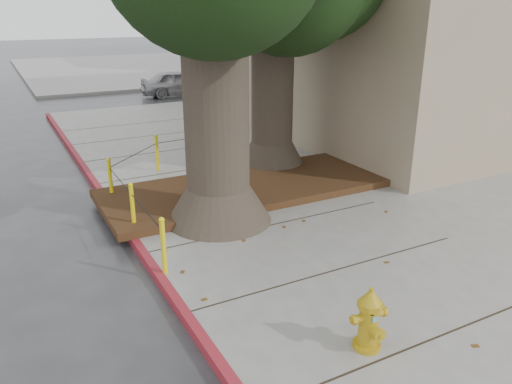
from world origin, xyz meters
TOP-DOWN VIEW (x-y plane):
  - ground at (0.00, 0.00)m, footprint 140.00×140.00m
  - sidewalk_main at (6.00, 2.50)m, footprint 16.00×26.00m
  - sidewalk_far at (6.00, 30.00)m, footprint 16.00×20.00m
  - curb_red at (-2.00, 2.50)m, footprint 0.14×26.00m
  - planter_bed at (0.90, 3.90)m, footprint 6.40×2.60m
  - building_side_white at (16.00, 26.00)m, footprint 10.00×10.00m
  - bollard_ring at (-0.87, 4.38)m, footprint 3.79×5.39m
  - fire_hydrant at (-0.30, -1.74)m, footprint 0.44×0.39m
  - car_silver at (4.32, 17.78)m, footprint 3.85×1.95m
  - car_red at (9.84, 18.73)m, footprint 3.78×1.70m

SIDE VIEW (x-z plane):
  - ground at x=0.00m, z-range 0.00..0.00m
  - sidewalk_main at x=6.00m, z-range 0.00..0.15m
  - sidewalk_far at x=6.00m, z-range 0.00..0.15m
  - curb_red at x=-2.00m, z-range -0.01..0.15m
  - planter_bed at x=0.90m, z-range 0.15..0.31m
  - fire_hydrant at x=-0.30m, z-range 0.14..0.97m
  - car_red at x=9.84m, z-range 0.00..1.20m
  - car_silver at x=4.32m, z-range 0.00..1.26m
  - bollard_ring at x=-0.87m, z-range 0.19..1.14m
  - building_side_white at x=16.00m, z-range 0.00..9.00m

